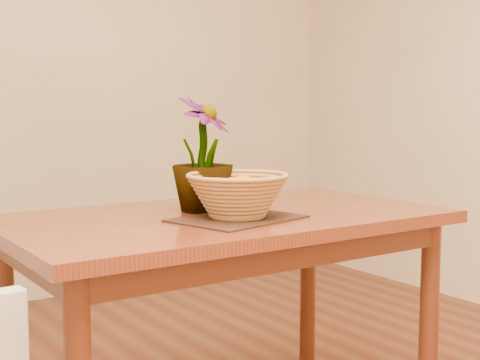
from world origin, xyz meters
TOP-DOWN VIEW (x-y plane):
  - wall_back at (0.00, 2.25)m, footprint 4.00×0.02m
  - table at (0.00, 0.30)m, footprint 1.40×0.80m
  - placemat at (-0.03, 0.18)m, footprint 0.42×0.36m
  - wicker_basket at (-0.03, 0.18)m, footprint 0.31×0.31m
  - orange_pile at (-0.03, 0.18)m, footprint 0.17×0.16m
  - potted_plant at (-0.03, 0.38)m, footprint 0.30×0.30m

SIDE VIEW (x-z plane):
  - table at x=0.00m, z-range 0.29..1.04m
  - placemat at x=-0.03m, z-range 0.75..0.76m
  - wicker_basket at x=-0.03m, z-range 0.75..0.88m
  - orange_pile at x=-0.03m, z-range 0.81..0.88m
  - potted_plant at x=-0.03m, z-range 0.75..1.13m
  - wall_back at x=0.00m, z-range 0.00..2.70m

